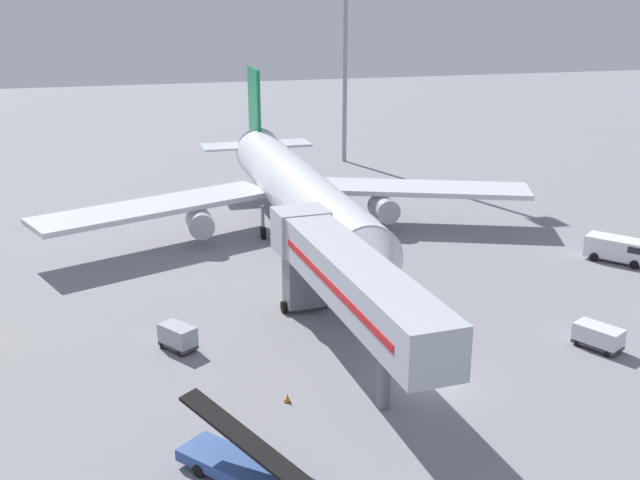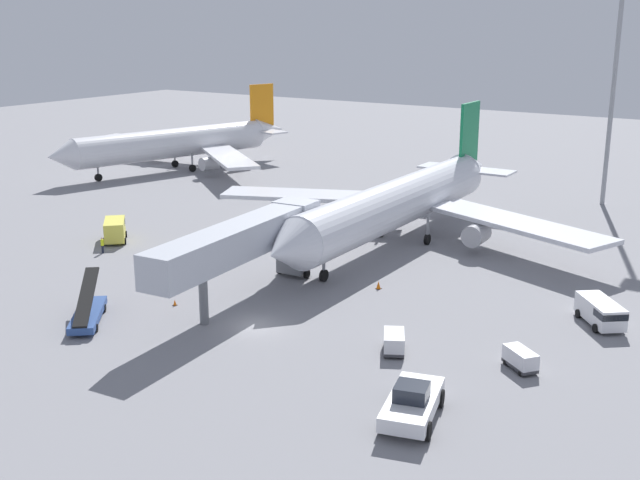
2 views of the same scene
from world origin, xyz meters
name	(u,v)px [view 1 (image 1 of 2)]	position (x,y,z in m)	size (l,w,h in m)	color
ground_plane	(434,383)	(0.00, 0.00, 0.00)	(300.00, 300.00, 0.00)	gray
airplane_at_gate	(295,189)	(-1.38, 27.13, 4.39)	(44.40, 46.02, 13.00)	silver
jet_bridge	(343,275)	(-3.96, 4.32, 5.16)	(4.63, 21.32, 6.89)	#B2B7C1
belt_loader_truck	(249,468)	(-11.41, -6.22, 0.78)	(5.99, 6.72, 3.32)	#2D4C8E
service_van_near_left	(621,249)	(22.14, 14.39, 1.11)	(4.67, 5.11, 1.92)	white
baggage_cart_outer_right	(598,336)	(11.20, 1.37, 0.80)	(2.54, 3.09, 1.43)	#38383D
baggage_cart_far_right	(178,336)	(-13.22, 7.85, 0.85)	(2.33, 2.60, 1.54)	#38383D
safety_cone_alpha	(413,288)	(3.81, 12.69, 0.35)	(0.46, 0.46, 0.71)	black
safety_cone_bravo	(287,398)	(-8.25, 0.10, 0.25)	(0.32, 0.32, 0.50)	black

